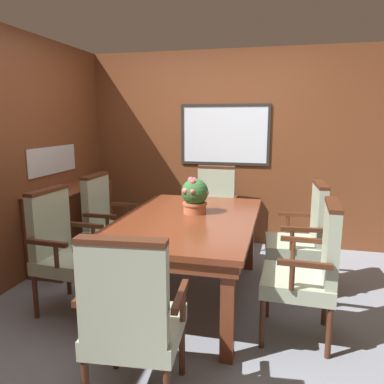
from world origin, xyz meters
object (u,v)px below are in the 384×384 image
Objects in this scene: chair_right_far at (303,234)px; sideboard_cabinet at (73,225)px; potted_plant at (195,195)px; dining_table at (188,228)px; chair_right_near at (310,267)px; chair_left_near at (64,246)px; chair_head_near at (132,317)px; chair_head_far at (214,206)px; chair_left_far at (108,220)px.

chair_right_far is 2.50m from sideboard_cabinet.
potted_plant is 0.28× the size of sideboard_cabinet.
dining_table is 5.49× the size of potted_plant.
chair_right_near is 0.87× the size of sideboard_cabinet.
chair_right_far is (1.97, 0.83, 0.00)m from chair_left_near.
chair_right_far and chair_right_near have the same top height.
chair_left_near is at bearing -48.21° from chair_head_near.
potted_plant is 1.64m from sideboard_cabinet.
chair_head_far is at bearing -94.59° from chair_head_near.
sideboard_cabinet is at bearing -109.38° from chair_right_near.
potted_plant is at bearing -15.03° from sideboard_cabinet.
potted_plant is at bearing -118.12° from chair_right_near.
sideboard_cabinet is at bearing 164.97° from potted_plant.
dining_table is 1.09m from chair_right_near.
chair_head_far is at bearing -147.35° from chair_right_near.
chair_right_near is (1.01, -1.72, 0.00)m from chair_head_far.
chair_head_near is at bearing -88.86° from dining_table.
chair_right_near is (1.01, -0.40, -0.11)m from dining_table.
chair_head_near is at bearing -44.04° from chair_right_near.
chair_right_far reaches higher than sideboard_cabinet.
chair_right_far is 0.87× the size of sideboard_cabinet.
chair_head_far is at bearing 90.19° from dining_table.
dining_table is at bearing -109.60° from chair_right_near.
chair_left_far is at bearing -17.03° from sideboard_cabinet.
chair_left_near reaches higher than sideboard_cabinet.
chair_head_near is at bearing -51.79° from sideboard_cabinet.
dining_table is at bearing -113.23° from chair_left_far.
potted_plant is (1.00, -0.25, 0.37)m from chair_left_far.
sideboard_cabinet is (-0.51, 0.16, -0.13)m from chair_left_far.
chair_right_far is 0.82m from chair_right_near.
chair_head_near is 3.10× the size of potted_plant.
potted_plant reaches higher than chair_head_near.
chair_right_near is (1.98, 0.02, 0.00)m from chair_left_near.
dining_table is 1.77× the size of chair_head_near.
potted_plant is at bearing -103.81° from chair_left_far.
potted_plant reaches higher than chair_head_far.
sideboard_cabinet reaches higher than dining_table.
potted_plant is (-0.99, 0.58, 0.37)m from chair_right_near.
chair_right_far is at bearing 22.55° from dining_table.
chair_right_near is at bearing -21.44° from sideboard_cabinet.
chair_right_far is 1.00× the size of chair_head_far.
chair_head_far reaches higher than dining_table.
chair_head_far is 1.00× the size of chair_right_near.
chair_left_near is at bearing -179.21° from chair_left_far.
chair_right_near is (1.99, -0.83, 0.00)m from chair_left_far.
dining_table is at bearing -88.04° from chair_head_far.
chair_head_near is (1.00, -0.93, 0.00)m from chair_left_near.
chair_right_near is at bearing -30.18° from potted_plant.
sideboard_cabinet is at bearing 73.17° from chair_left_far.
chair_head_near and chair_right_near have the same top height.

